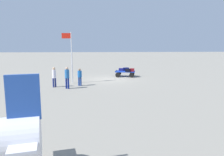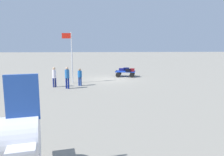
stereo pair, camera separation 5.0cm
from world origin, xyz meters
name	(u,v)px [view 2 (the right image)]	position (x,y,z in m)	size (l,w,h in m)	color
ground_plane	(110,79)	(0.00, 0.00, 0.00)	(120.00, 120.00, 0.00)	gray
luggage_cart	(125,72)	(-1.79, -1.72, 0.47)	(2.33, 1.67, 0.63)	#1535AA
suitcase_grey	(126,69)	(-1.97, -2.17, 0.79)	(0.64, 0.38, 0.32)	navy
suitcase_maroon	(128,70)	(-2.05, -1.22, 0.78)	(0.59, 0.45, 0.30)	black
suitcase_olive	(121,69)	(-1.41, -2.06, 0.76)	(0.57, 0.45, 0.27)	navy
suitcase_tan	(132,70)	(-2.51, -1.24, 0.79)	(0.54, 0.41, 0.33)	maroon
worker_lead	(80,76)	(2.72, 3.19, 0.89)	(0.49, 0.49, 1.52)	navy
worker_trailing	(67,76)	(3.63, 4.36, 1.06)	(0.48, 0.48, 1.79)	navy
worker_supervisor	(54,76)	(4.82, 3.66, 0.98)	(0.44, 0.44, 1.72)	navy
flagpole	(71,54)	(3.61, 1.90, 2.74)	(0.90, 0.10, 4.68)	silver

